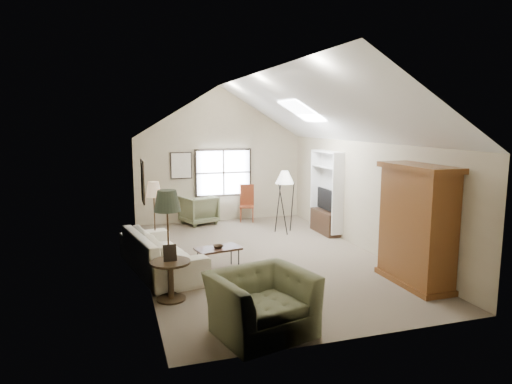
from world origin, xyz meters
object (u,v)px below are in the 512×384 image
object	(u,v)px
side_table	(171,280)
armchair_near	(262,304)
sofa	(161,251)
armoire	(417,225)
coffee_table	(218,259)
side_chair	(247,203)
armchair_far	(199,210)

from	to	relation	value
side_table	armchair_near	bearing A→B (deg)	-56.23
sofa	side_table	size ratio (longest dim) A/B	3.99
armoire	side_table	bearing A→B (deg)	172.65
coffee_table	armoire	bearing A→B (deg)	-29.79
armchair_near	side_chair	distance (m)	7.31
armchair_near	side_table	world-z (taller)	armchair_near
side_table	sofa	bearing A→B (deg)	90.00
side_table	side_chair	world-z (taller)	side_chair
armchair_near	side_chair	size ratio (longest dim) A/B	1.23
side_chair	coffee_table	bearing A→B (deg)	-95.90
armchair_far	side_table	distance (m)	5.73
armchair_far	side_table	xyz separation A→B (m)	(-1.49, -5.53, -0.08)
coffee_table	side_chair	xyz separation A→B (m)	(1.82, 4.16, 0.32)
armchair_near	coffee_table	distance (m)	2.92
armoire	side_chair	size ratio (longest dim) A/B	2.02
armoire	armchair_near	distance (m)	3.53
armoire	side_chair	bearing A→B (deg)	103.52
armoire	coffee_table	world-z (taller)	armoire
armchair_near	armchair_far	bearing A→B (deg)	72.71
sofa	armchair_far	size ratio (longest dim) A/B	2.92
sofa	coffee_table	bearing A→B (deg)	-116.07
coffee_table	side_table	world-z (taller)	side_table
armchair_far	armoire	bearing A→B (deg)	95.32
armoire	side_chair	world-z (taller)	armoire
armchair_near	armchair_far	world-z (taller)	armchair_near
armoire	sofa	bearing A→B (deg)	153.69
armoire	armchair_near	bearing A→B (deg)	-162.57
armchair_near	side_table	distance (m)	1.93
armchair_near	side_table	xyz separation A→B (m)	(-1.07, 1.60, -0.10)
armchair_far	side_table	bearing A→B (deg)	54.91
sofa	side_chair	bearing A→B (deg)	-48.46
side_chair	armoire	bearing A→B (deg)	-58.71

